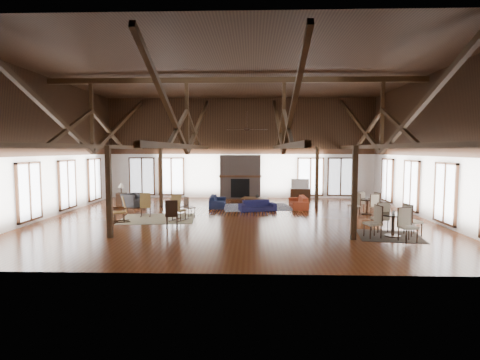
{
  "coord_description": "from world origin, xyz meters",
  "views": [
    {
      "loc": [
        0.71,
        -15.57,
        2.92
      ],
      "look_at": [
        0.17,
        1.0,
        1.57
      ],
      "focal_mm": 28.0,
      "sensor_mm": 36.0,
      "label": 1
    }
  ],
  "objects_px": {
    "sofa_orange": "(298,202)",
    "cafe_table_near": "(393,221)",
    "coffee_table": "(255,199)",
    "sofa_navy_front": "(257,206)",
    "armchair": "(134,200)",
    "cafe_table_far": "(367,204)",
    "sofa_navy_left": "(218,201)",
    "tv_console": "(300,194)"
  },
  "relations": [
    {
      "from": "sofa_orange",
      "to": "cafe_table_near",
      "type": "xyz_separation_m",
      "value": [
        2.41,
        -6.22,
        0.24
      ]
    },
    {
      "from": "sofa_navy_front",
      "to": "cafe_table_near",
      "type": "xyz_separation_m",
      "value": [
        4.48,
        -5.13,
        0.28
      ]
    },
    {
      "from": "sofa_orange",
      "to": "cafe_table_near",
      "type": "height_order",
      "value": "cafe_table_near"
    },
    {
      "from": "sofa_orange",
      "to": "cafe_table_far",
      "type": "relative_size",
      "value": 1.06
    },
    {
      "from": "sofa_orange",
      "to": "coffee_table",
      "type": "bearing_deg",
      "value": -91.19
    },
    {
      "from": "tv_console",
      "to": "armchair",
      "type": "bearing_deg",
      "value": -158.96
    },
    {
      "from": "armchair",
      "to": "cafe_table_far",
      "type": "bearing_deg",
      "value": -74.1
    },
    {
      "from": "sofa_navy_front",
      "to": "sofa_orange",
      "type": "relative_size",
      "value": 0.87
    },
    {
      "from": "sofa_orange",
      "to": "cafe_table_far",
      "type": "height_order",
      "value": "cafe_table_far"
    },
    {
      "from": "coffee_table",
      "to": "cafe_table_near",
      "type": "relative_size",
      "value": 0.68
    },
    {
      "from": "sofa_orange",
      "to": "tv_console",
      "type": "relative_size",
      "value": 1.69
    },
    {
      "from": "cafe_table_far",
      "to": "tv_console",
      "type": "bearing_deg",
      "value": 113.22
    },
    {
      "from": "sofa_navy_front",
      "to": "armchair",
      "type": "bearing_deg",
      "value": 152.3
    },
    {
      "from": "sofa_orange",
      "to": "coffee_table",
      "type": "distance_m",
      "value": 2.18
    },
    {
      "from": "sofa_navy_left",
      "to": "cafe_table_near",
      "type": "xyz_separation_m",
      "value": [
        6.51,
        -6.42,
        0.25
      ]
    },
    {
      "from": "coffee_table",
      "to": "cafe_table_far",
      "type": "relative_size",
      "value": 0.75
    },
    {
      "from": "sofa_navy_left",
      "to": "sofa_orange",
      "type": "height_order",
      "value": "sofa_orange"
    },
    {
      "from": "sofa_navy_front",
      "to": "armchair",
      "type": "relative_size",
      "value": 1.69
    },
    {
      "from": "sofa_navy_front",
      "to": "cafe_table_far",
      "type": "height_order",
      "value": "cafe_table_far"
    },
    {
      "from": "sofa_navy_front",
      "to": "coffee_table",
      "type": "xyz_separation_m",
      "value": [
        -0.1,
        1.1,
        0.18
      ]
    },
    {
      "from": "sofa_orange",
      "to": "tv_console",
      "type": "bearing_deg",
      "value": 170.39
    },
    {
      "from": "sofa_navy_left",
      "to": "coffee_table",
      "type": "xyz_separation_m",
      "value": [
        1.92,
        -0.19,
        0.16
      ]
    },
    {
      "from": "sofa_navy_front",
      "to": "coffee_table",
      "type": "distance_m",
      "value": 1.12
    },
    {
      "from": "coffee_table",
      "to": "tv_console",
      "type": "relative_size",
      "value": 1.2
    },
    {
      "from": "sofa_orange",
      "to": "tv_console",
      "type": "xyz_separation_m",
      "value": [
        0.54,
        3.54,
        0.0
      ]
    },
    {
      "from": "sofa_navy_left",
      "to": "armchair",
      "type": "height_order",
      "value": "armchair"
    },
    {
      "from": "sofa_orange",
      "to": "cafe_table_near",
      "type": "relative_size",
      "value": 0.95
    },
    {
      "from": "cafe_table_near",
      "to": "tv_console",
      "type": "bearing_deg",
      "value": 100.82
    },
    {
      "from": "armchair",
      "to": "cafe_table_far",
      "type": "distance_m",
      "value": 11.46
    },
    {
      "from": "coffee_table",
      "to": "cafe_table_far",
      "type": "bearing_deg",
      "value": -6.81
    },
    {
      "from": "cafe_table_far",
      "to": "armchair",
      "type": "bearing_deg",
      "value": 170.07
    },
    {
      "from": "sofa_navy_left",
      "to": "tv_console",
      "type": "relative_size",
      "value": 1.65
    },
    {
      "from": "sofa_navy_front",
      "to": "tv_console",
      "type": "xyz_separation_m",
      "value": [
        2.62,
        4.63,
        0.04
      ]
    },
    {
      "from": "sofa_orange",
      "to": "cafe_table_far",
      "type": "bearing_deg",
      "value": 55.92
    },
    {
      "from": "sofa_navy_front",
      "to": "tv_console",
      "type": "distance_m",
      "value": 5.32
    },
    {
      "from": "armchair",
      "to": "tv_console",
      "type": "relative_size",
      "value": 0.88
    },
    {
      "from": "coffee_table",
      "to": "cafe_table_far",
      "type": "height_order",
      "value": "cafe_table_far"
    },
    {
      "from": "sofa_navy_front",
      "to": "sofa_orange",
      "type": "distance_m",
      "value": 2.34
    },
    {
      "from": "sofa_orange",
      "to": "cafe_table_near",
      "type": "bearing_deg",
      "value": 20.33
    },
    {
      "from": "sofa_orange",
      "to": "armchair",
      "type": "xyz_separation_m",
      "value": [
        -8.42,
        0.1,
        0.04
      ]
    },
    {
      "from": "cafe_table_near",
      "to": "cafe_table_far",
      "type": "height_order",
      "value": "cafe_table_near"
    },
    {
      "from": "armchair",
      "to": "tv_console",
      "type": "xyz_separation_m",
      "value": [
        8.96,
        3.45,
        -0.04
      ]
    }
  ]
}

